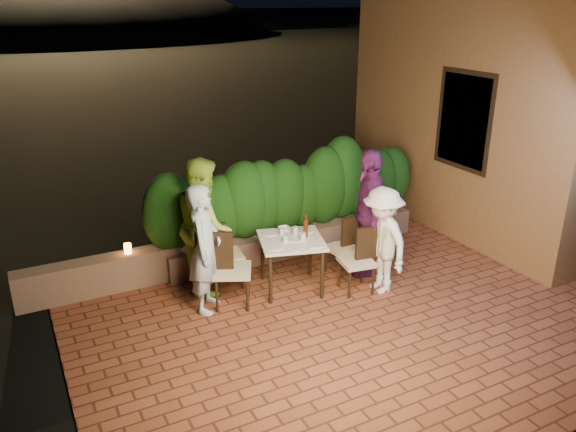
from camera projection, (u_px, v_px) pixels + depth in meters
ground at (365, 322)px, 7.07m from camera, size 400.00×400.00×0.00m
terrace_floor at (343, 308)px, 7.50m from camera, size 7.00×6.00×0.15m
building_wall at (482, 81)px, 9.35m from camera, size 1.60×5.00×5.00m
window_pane at (465, 120)px, 8.78m from camera, size 0.08×1.00×1.40m
window_frame at (465, 121)px, 8.78m from camera, size 0.06×1.15×1.55m
planter at (293, 238)px, 8.97m from camera, size 4.20×0.55×0.40m
hedge at (294, 194)px, 8.70m from camera, size 4.00×0.70×1.10m
parapet at (100, 276)px, 7.67m from camera, size 2.20×0.30×0.50m
hill at (51, 77)px, 58.97m from camera, size 52.00×40.00×22.00m
dining_table at (291, 264)px, 7.72m from camera, size 1.05×1.05×0.75m
plate_nw at (275, 247)px, 7.32m from camera, size 0.21×0.21×0.01m
plate_sw at (270, 233)px, 7.75m from camera, size 0.21×0.21×0.01m
plate_ne at (316, 245)px, 7.40m from camera, size 0.24×0.24×0.01m
plate_se at (305, 231)px, 7.83m from camera, size 0.22×0.22×0.01m
plate_centre at (294, 239)px, 7.56m from camera, size 0.20×0.20×0.01m
plate_front at (302, 248)px, 7.30m from camera, size 0.23×0.23×0.01m
glass_nw at (285, 239)px, 7.44m from camera, size 0.06×0.06×0.11m
glass_sw at (282, 232)px, 7.68m from camera, size 0.06×0.06×0.11m
glass_ne at (303, 237)px, 7.50m from camera, size 0.07×0.07×0.12m
glass_se at (295, 231)px, 7.70m from camera, size 0.07×0.07×0.12m
beer_bottle at (306, 225)px, 7.61m from camera, size 0.06×0.06×0.32m
bowl at (284, 229)px, 7.87m from camera, size 0.18×0.18×0.04m
chair_left_front at (232, 269)px, 7.26m from camera, size 0.64×0.64×1.04m
chair_left_back at (226, 254)px, 7.79m from camera, size 0.49×0.49×0.95m
chair_right_front at (357, 260)px, 7.63m from camera, size 0.49×0.49×0.93m
chair_right_back at (342, 247)px, 8.11m from camera, size 0.43×0.43×0.87m
diner_blue at (205, 249)px, 7.05m from camera, size 0.68×0.74×1.70m
diner_green at (205, 224)px, 7.60m from camera, size 0.89×1.04×1.86m
diner_white at (382, 240)px, 7.54m from camera, size 0.57×0.97×1.49m
diner_purple at (369, 212)px, 8.01m from camera, size 0.91×1.18×1.86m
parapet_lamp at (128, 249)px, 7.73m from camera, size 0.10×0.10×0.14m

